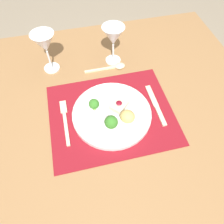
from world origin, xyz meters
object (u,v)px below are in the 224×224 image
knife (157,107)px  wine_glass_far (45,44)px  wine_glass_near (113,37)px  fork (65,119)px  spoon (114,67)px  dinner_plate (112,113)px

knife → wine_glass_far: wine_glass_far is taller
wine_glass_near → fork: bearing=-132.5°
fork → spoon: bearing=42.8°
wine_glass_far → fork: bearing=-84.6°
knife → spoon: (-0.11, 0.25, -0.00)m
fork → wine_glass_near: wine_glass_near is taller
fork → knife: bearing=-4.9°
spoon → fork: bearing=-139.4°
wine_glass_near → knife: bearing=-71.5°
fork → spoon: 0.33m
knife → wine_glass_near: 0.34m
knife → spoon: size_ratio=1.09×
dinner_plate → spoon: dinner_plate is taller
knife → spoon: spoon is taller
fork → wine_glass_far: (-0.03, 0.28, 0.12)m
dinner_plate → spoon: size_ratio=1.63×
dinner_plate → wine_glass_near: wine_glass_near is taller
wine_glass_near → wine_glass_far: 0.27m
spoon → wine_glass_far: 0.30m
spoon → wine_glass_near: bearing=79.6°
fork → wine_glass_near: bearing=47.3°
wine_glass_far → spoon: bearing=-12.3°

